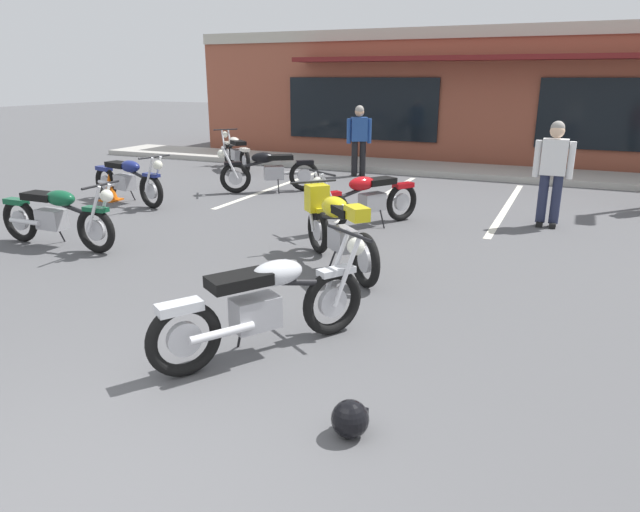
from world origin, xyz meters
The scene contains 15 objects.
ground_plane centered at (0.00, 4.14, 0.00)m, with size 80.00×80.00×0.00m, color #515154.
sidewalk_kerb centered at (0.00, 12.90, 0.07)m, with size 22.00×1.80×0.14m, color #A8A59E.
brick_storefront_building centered at (0.00, 17.03, 1.79)m, with size 17.37×6.74×3.57m.
painted_stall_lines centered at (0.00, 9.30, 0.00)m, with size 7.46×4.80×0.01m.
motorcycle_foreground_classic centered at (0.02, 2.33, 0.46)m, with size 1.37×1.85×0.98m.
motorcycle_red_sportbike centered at (-5.42, 6.69, 0.46)m, with size 2.08×0.82×0.98m.
motorcycle_black_cruiser centered at (-0.36, 4.82, 0.53)m, with size 1.67×1.63×0.98m.
motorcycle_silver_naked centered at (-4.27, 3.98, 0.46)m, with size 2.11×0.66×0.98m.
motorcycle_blue_standard centered at (-5.77, 11.08, 0.46)m, with size 1.73×1.57×0.98m.
motorcycle_green_cafe_racer centered at (-0.67, 6.85, 0.46)m, with size 1.34×1.87×0.98m.
motorcycle_cream_vintage centered at (-3.54, 8.80, 0.46)m, with size 1.82×1.43×0.98m.
person_in_shorts_foreground centered at (1.98, 8.09, 0.95)m, with size 0.60×0.28×1.68m.
person_by_back_row centered at (-2.53, 11.46, 0.95)m, with size 0.57×0.41×1.68m.
helmet_on_pavement centered at (1.14, 1.47, 0.13)m, with size 0.26×0.26×0.26m.
traffic_cone centered at (-5.95, 6.75, 0.26)m, with size 0.34×0.34×0.53m.
Camera 1 is at (2.32, -1.67, 2.33)m, focal length 32.21 mm.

